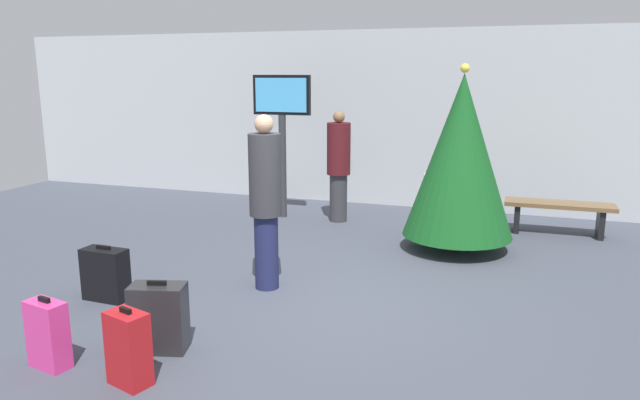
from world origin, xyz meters
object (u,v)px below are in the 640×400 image
(suitcase_1, at_px, (128,349))
(suitcase_3, at_px, (48,334))
(holiday_tree, at_px, (460,156))
(suitcase_2, at_px, (159,318))
(flight_info_kiosk, at_px, (282,118))
(waiting_bench, at_px, (559,210))
(suitcase_0, at_px, (106,274))
(traveller_0, at_px, (265,198))
(traveller_1, at_px, (339,164))

(suitcase_1, xyz_separation_m, suitcase_3, (-0.78, 0.02, -0.01))
(holiday_tree, distance_m, suitcase_3, 5.22)
(suitcase_2, bearing_deg, suitcase_1, -79.26)
(flight_info_kiosk, bearing_deg, waiting_bench, 3.74)
(suitcase_0, distance_m, suitcase_1, 1.88)
(flight_info_kiosk, bearing_deg, holiday_tree, -18.53)
(traveller_0, xyz_separation_m, suitcase_2, (-0.27, -1.66, -0.72))
(traveller_1, height_order, suitcase_1, traveller_1)
(flight_info_kiosk, distance_m, suitcase_1, 5.55)
(waiting_bench, distance_m, traveller_0, 4.66)
(suitcase_3, bearing_deg, traveller_1, 81.22)
(traveller_1, relative_size, suitcase_2, 2.80)
(waiting_bench, relative_size, traveller_0, 0.80)
(flight_info_kiosk, xyz_separation_m, suitcase_0, (-0.39, -3.94, -1.35))
(holiday_tree, height_order, suitcase_0, holiday_tree)
(holiday_tree, bearing_deg, suitcase_1, -114.67)
(suitcase_0, bearing_deg, holiday_tree, 42.14)
(holiday_tree, distance_m, suitcase_2, 4.43)
(holiday_tree, bearing_deg, suitcase_2, -119.05)
(holiday_tree, relative_size, suitcase_1, 3.94)
(holiday_tree, xyz_separation_m, waiting_bench, (1.33, 1.25, -0.90))
(suitcase_0, xyz_separation_m, suitcase_2, (1.19, -0.81, 0.02))
(waiting_bench, relative_size, suitcase_0, 2.58)
(flight_info_kiosk, xyz_separation_m, traveller_0, (1.06, -3.09, -0.61))
(traveller_0, bearing_deg, suitcase_0, -149.45)
(suitcase_0, relative_size, suitcase_3, 0.99)
(waiting_bench, xyz_separation_m, traveller_1, (-3.29, -0.25, 0.56))
(waiting_bench, height_order, traveller_1, traveller_1)
(flight_info_kiosk, height_order, traveller_1, flight_info_kiosk)
(holiday_tree, xyz_separation_m, suitcase_1, (-1.99, -4.34, -0.97))
(flight_info_kiosk, distance_m, traveller_0, 3.32)
(flight_info_kiosk, bearing_deg, suitcase_0, -95.62)
(suitcase_2, xyz_separation_m, suitcase_3, (-0.67, -0.54, -0.01))
(traveller_0, bearing_deg, holiday_tree, 49.08)
(flight_info_kiosk, xyz_separation_m, suitcase_1, (0.90, -5.31, -1.33))
(holiday_tree, xyz_separation_m, traveller_0, (-1.83, -2.11, -0.25))
(suitcase_0, height_order, suitcase_1, suitcase_1)
(traveller_0, relative_size, suitcase_1, 3.07)
(flight_info_kiosk, height_order, suitcase_2, flight_info_kiosk)
(traveller_0, distance_m, suitcase_1, 2.34)
(traveller_0, bearing_deg, waiting_bench, 46.73)
(flight_info_kiosk, distance_m, waiting_bench, 4.42)
(flight_info_kiosk, relative_size, waiting_bench, 1.51)
(flight_info_kiosk, distance_m, suitcase_2, 5.00)
(flight_info_kiosk, height_order, suitcase_1, flight_info_kiosk)
(traveller_1, relative_size, suitcase_1, 2.83)
(traveller_1, distance_m, suitcase_1, 5.37)
(traveller_0, xyz_separation_m, suitcase_3, (-0.94, -2.20, -0.73))
(waiting_bench, bearing_deg, traveller_0, -133.27)
(suitcase_1, bearing_deg, suitcase_0, 133.38)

